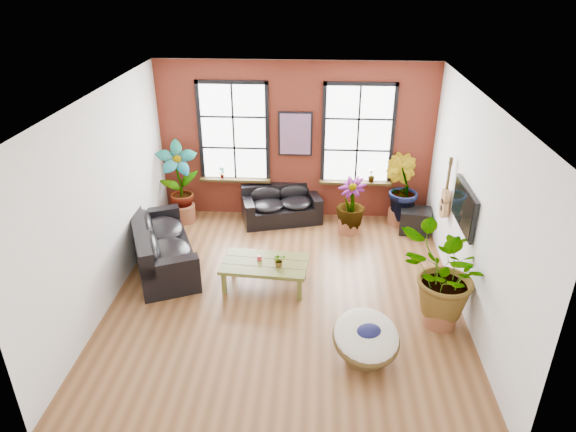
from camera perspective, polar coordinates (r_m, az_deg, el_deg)
name	(u,v)px	position (r m, az deg, el deg)	size (l,w,h in m)	color
room	(286,201)	(8.48, -0.19, 1.63)	(6.04, 6.54, 3.54)	brown
sofa_back	(281,206)	(11.58, -0.76, 1.17)	(1.88, 1.26, 0.79)	black
sofa_left	(159,246)	(10.11, -14.12, -3.26)	(1.87, 2.59, 0.95)	black
coffee_table	(265,265)	(9.23, -2.59, -5.47)	(1.58, 0.99, 0.59)	#4E521D
papasan_chair	(366,338)	(7.76, 8.69, -13.29)	(1.23, 1.24, 0.75)	#513D1D
poster	(295,134)	(11.24, 0.82, 9.10)	(0.74, 0.06, 0.98)	black
tv_wall_unit	(458,206)	(9.28, 18.38, 1.10)	(0.13, 1.86, 1.20)	black
media_box	(415,221)	(11.43, 13.92, -0.53)	(0.70, 0.61, 0.53)	black
pot_back_left	(184,213)	(11.86, -11.51, 0.37)	(0.65, 0.65, 0.39)	brown
pot_back_right	(399,216)	(11.76, 12.20, -0.02)	(0.55, 0.55, 0.35)	brown
pot_right_wall	(440,314)	(8.80, 16.52, -10.37)	(0.56, 0.56, 0.38)	brown
pot_mid	(349,225)	(11.21, 6.78, -0.99)	(0.57, 0.57, 0.34)	brown
floor_plant_back_left	(179,180)	(11.56, -12.03, 3.99)	(0.89, 0.60, 1.70)	#16360E
floor_plant_back_right	(401,188)	(11.49, 12.44, 3.09)	(0.79, 0.64, 1.43)	#16360E
floor_plant_right_wall	(445,276)	(8.41, 17.00, -6.39)	(1.35, 1.17, 1.50)	#16360E
floor_plant_mid	(351,203)	(10.98, 7.01, 1.42)	(0.62, 0.62, 1.11)	#16360E
table_plant	(279,260)	(9.02, -0.99, -4.93)	(0.22, 0.19, 0.24)	#16360E
sill_plant_left	(222,172)	(11.69, -7.36, 4.82)	(0.14, 0.10, 0.27)	#16360E
sill_plant_right	(371,176)	(11.55, 9.26, 4.42)	(0.15, 0.15, 0.27)	#16360E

